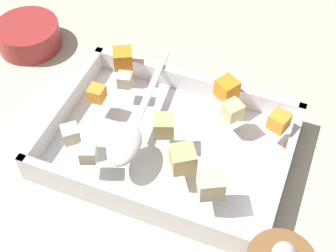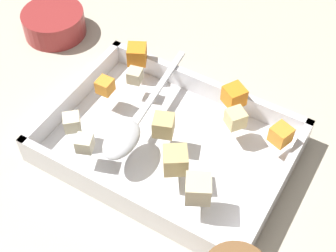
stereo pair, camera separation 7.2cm
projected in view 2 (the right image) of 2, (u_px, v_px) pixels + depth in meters
The scene contains 15 objects.
ground_plane at pixel (166, 139), 0.78m from camera, with size 4.00×4.00×0.00m, color #BCB29E.
baking_dish at pixel (168, 145), 0.76m from camera, with size 0.36×0.26×0.05m.
carrot_chunk_back_center at pixel (281, 135), 0.71m from camera, with size 0.03×0.03×0.03m, color orange.
carrot_chunk_front_center at pixel (104, 87), 0.77m from camera, with size 0.02×0.02×0.02m, color orange.
carrot_chunk_near_left at pixel (234, 96), 0.75m from camera, with size 0.03×0.03×0.03m, color orange.
carrot_chunk_corner_nw at pixel (137, 54), 0.81m from camera, with size 0.03×0.03×0.03m, color orange.
potato_chunk_under_handle at pixel (72, 122), 0.72m from camera, with size 0.02×0.02×0.02m, color beige.
potato_chunk_near_right at pixel (175, 160), 0.67m from camera, with size 0.03×0.03×0.03m, color tan.
potato_chunk_far_right at pixel (164, 125), 0.72m from camera, with size 0.03×0.03×0.03m, color tan.
potato_chunk_corner_se at pixel (85, 143), 0.70m from camera, with size 0.02×0.02×0.02m, color beige.
potato_chunk_center at pixel (198, 189), 0.64m from camera, with size 0.03×0.03×0.03m, color beige.
potato_chunk_mid_right at pixel (236, 118), 0.73m from camera, with size 0.03×0.03×0.03m, color #E0CC89.
potato_chunk_near_spoon at pixel (135, 76), 0.79m from camera, with size 0.02×0.02×0.02m, color beige.
serving_spoon at pixel (126, 133), 0.71m from camera, with size 0.05×0.25×0.02m.
small_prep_bowl at pixel (54, 23), 0.93m from camera, with size 0.12×0.12×0.05m, color maroon.
Camera 2 is at (0.25, -0.42, 0.61)m, focal length 52.63 mm.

